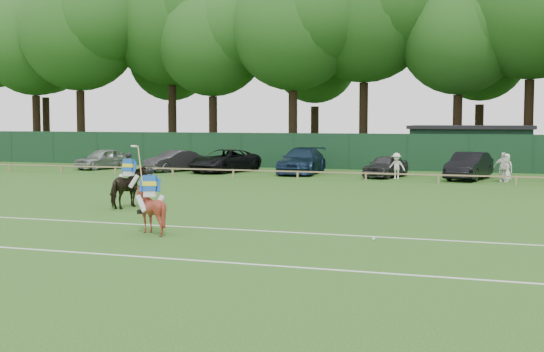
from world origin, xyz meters
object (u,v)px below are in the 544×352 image
at_px(sedan_silver, 103,159).
at_px(estate_black, 469,166).
at_px(suv_black, 224,161).
at_px(spectator_right, 506,168).
at_px(utility_shed, 471,147).
at_px(spectator_left, 397,166).
at_px(horse_chestnut, 150,210).
at_px(sedan_navy, 302,161).
at_px(hatch_grey, 386,166).
at_px(horse_dark, 129,188).
at_px(polo_ball, 374,239).
at_px(spectator_mid, 503,168).
at_px(sedan_grey, 174,161).

distance_m(sedan_silver, estate_black, 24.80).
distance_m(suv_black, spectator_right, 17.71).
distance_m(sedan_silver, utility_shed, 25.67).
xyz_separation_m(suv_black, spectator_right, (17.64, -1.56, 0.03)).
distance_m(spectator_left, utility_shed, 10.74).
relative_size(estate_black, utility_shed, 0.57).
height_order(horse_chestnut, sedan_navy, sedan_navy).
distance_m(sedan_silver, sedan_navy, 14.41).
bearing_deg(spectator_left, hatch_grey, 127.66).
xyz_separation_m(horse_dark, sedan_silver, (-12.98, 19.07, -0.08)).
xyz_separation_m(horse_dark, spectator_left, (7.80, 17.00, -0.04)).
bearing_deg(hatch_grey, sedan_silver, -168.58).
distance_m(hatch_grey, polo_ball, 22.94).
bearing_deg(hatch_grey, horse_chestnut, -83.41).
height_order(horse_dark, suv_black, horse_dark).
distance_m(horse_dark, estate_black, 21.54).
distance_m(sedan_navy, spectator_right, 12.54).
bearing_deg(sedan_silver, estate_black, 15.32).
relative_size(spectator_right, utility_shed, 0.19).
relative_size(suv_black, spectator_mid, 3.25).
xyz_separation_m(sedan_grey, hatch_grey, (14.20, -0.42, -0.02)).
relative_size(horse_dark, spectator_mid, 1.14).
height_order(horse_chestnut, polo_ball, horse_chestnut).
height_order(sedan_silver, sedan_grey, sedan_silver).
height_order(suv_black, polo_ball, suv_black).
distance_m(sedan_navy, hatch_grey, 5.66).
xyz_separation_m(sedan_silver, spectator_left, (20.78, -2.08, 0.04)).
xyz_separation_m(spectator_mid, polo_ball, (-3.13, -21.16, -0.79)).
xyz_separation_m(estate_black, polo_ball, (-1.26, -22.55, -0.74)).
distance_m(spectator_left, spectator_mid, 5.89).
height_order(horse_chestnut, utility_shed, utility_shed).
bearing_deg(sedan_grey, sedan_silver, -161.84).
bearing_deg(suv_black, polo_ball, -42.01).
distance_m(hatch_grey, estate_black, 4.83).
relative_size(horse_dark, sedan_silver, 0.45).
relative_size(sedan_navy, utility_shed, 0.68).
bearing_deg(spectator_mid, suv_black, 168.91).
relative_size(sedan_grey, utility_shed, 0.51).
bearing_deg(hatch_grey, sedan_grey, -167.54).
bearing_deg(sedan_silver, spectator_right, 14.28).
bearing_deg(horse_dark, suv_black, -75.35).
distance_m(suv_black, polo_ball, 27.57).
height_order(sedan_grey, sedan_navy, sedan_navy).
bearing_deg(sedan_navy, estate_black, -10.10).
height_order(sedan_grey, utility_shed, utility_shed).
bearing_deg(spectator_left, horse_chestnut, -98.63).
bearing_deg(spectator_left, utility_shed, 71.78).
distance_m(horse_chestnut, sedan_grey, 26.43).
height_order(sedan_silver, spectator_right, spectator_right).
relative_size(hatch_grey, polo_ball, 44.07).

